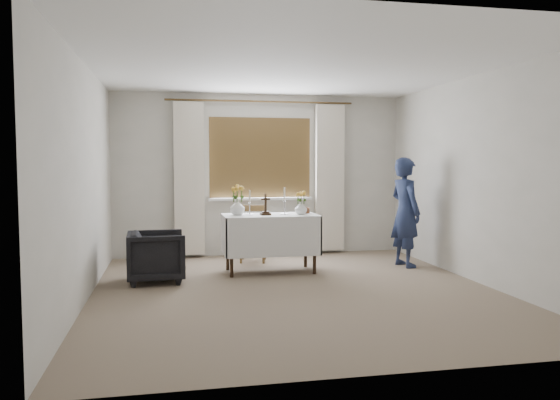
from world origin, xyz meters
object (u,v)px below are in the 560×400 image
Objects in this scene: wooden_chair at (253,233)px; flower_vase_left at (237,207)px; altar_table at (270,243)px; person at (405,212)px; wooden_cross at (266,204)px; flower_vase_right at (301,208)px; armchair at (157,256)px.

flower_vase_left is at bearing -99.83° from wooden_chair.
altar_table is 0.65m from flower_vase_left.
person is at bearing 0.79° from altar_table.
wooden_chair is at bearing 97.90° from altar_table.
person reaches higher than wooden_cross.
flower_vase_right is (0.51, -0.86, 0.43)m from wooden_chair.
flower_vase_right is at bearing -10.74° from wooden_cross.
wooden_cross is at bearing -11.81° from flower_vase_left.
flower_vase_right is at bearing -46.20° from wooden_chair.
person is (2.03, -0.78, 0.35)m from wooden_chair.
flower_vase_right is (0.47, -0.02, -0.06)m from wooden_cross.
flower_vase_left is 0.84m from flower_vase_right.
wooden_cross reaches higher than flower_vase_left.
wooden_cross is (-1.98, -0.06, 0.14)m from person.
wooden_chair reaches higher than armchair.
armchair is at bearing -167.83° from altar_table.
flower_vase_right is (1.86, 0.26, 0.53)m from armchair.
wooden_chair is at bearing 84.84° from wooden_cross.
wooden_chair is at bearing 120.90° from flower_vase_right.
wooden_chair is 1.76m from armchair.
armchair is 1.96m from flower_vase_right.
flower_vase_left is (-0.36, 0.08, -0.04)m from wooden_cross.
altar_table is 6.09× the size of flower_vase_left.
altar_table is at bearing 172.03° from flower_vase_right.
person reaches higher than wooden_chair.
flower_vase_left is at bearing 174.52° from altar_table.
altar_table is 1.82× the size of armchair.
person reaches higher than armchair.
person is at bearing 3.14° from flower_vase_right.
altar_table is 1.50× the size of wooden_chair.
person is 7.45× the size of flower_vase_left.
wooden_cross is at bearing -81.12° from armchair.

